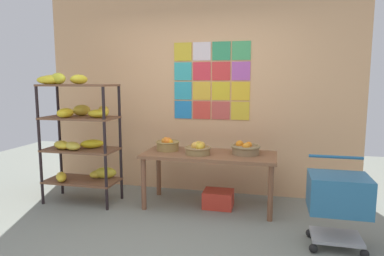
% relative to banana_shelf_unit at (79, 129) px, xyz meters
% --- Properties ---
extents(ground, '(9.59, 9.59, 0.00)m').
position_rel_banana_shelf_unit_xyz_m(ground, '(1.35, -1.01, -0.96)').
color(ground, gray).
extents(back_wall_with_art, '(4.36, 0.07, 2.87)m').
position_rel_banana_shelf_unit_xyz_m(back_wall_with_art, '(1.35, 0.81, 0.48)').
color(back_wall_with_art, '#E0A874').
rests_on(back_wall_with_art, ground).
extents(banana_shelf_unit, '(0.94, 0.56, 1.65)m').
position_rel_banana_shelf_unit_xyz_m(banana_shelf_unit, '(0.00, 0.00, 0.00)').
color(banana_shelf_unit, black).
rests_on(banana_shelf_unit, ground).
extents(display_table, '(1.62, 0.68, 0.68)m').
position_rel_banana_shelf_unit_xyz_m(display_table, '(1.64, 0.20, -0.36)').
color(display_table, brown).
rests_on(display_table, ground).
extents(fruit_basket_centre, '(0.32, 0.32, 0.16)m').
position_rel_banana_shelf_unit_xyz_m(fruit_basket_centre, '(1.52, 0.12, -0.21)').
color(fruit_basket_centre, olive).
rests_on(fruit_basket_centre, display_table).
extents(fruit_basket_left, '(0.30, 0.30, 0.17)m').
position_rel_banana_shelf_unit_xyz_m(fruit_basket_left, '(1.10, 0.25, -0.20)').
color(fruit_basket_left, olive).
rests_on(fruit_basket_left, display_table).
extents(fruit_basket_back_right, '(0.35, 0.35, 0.16)m').
position_rel_banana_shelf_unit_xyz_m(fruit_basket_back_right, '(2.08, 0.26, -0.21)').
color(fruit_basket_back_right, olive).
rests_on(fruit_basket_back_right, display_table).
extents(produce_crate_under_table, '(0.36, 0.29, 0.21)m').
position_rel_banana_shelf_unit_xyz_m(produce_crate_under_table, '(1.76, 0.21, -0.85)').
color(produce_crate_under_table, red).
rests_on(produce_crate_under_table, ground).
extents(shopping_cart, '(0.53, 0.47, 0.83)m').
position_rel_banana_shelf_unit_xyz_m(shopping_cart, '(3.00, -0.55, -0.46)').
color(shopping_cart, black).
rests_on(shopping_cart, ground).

